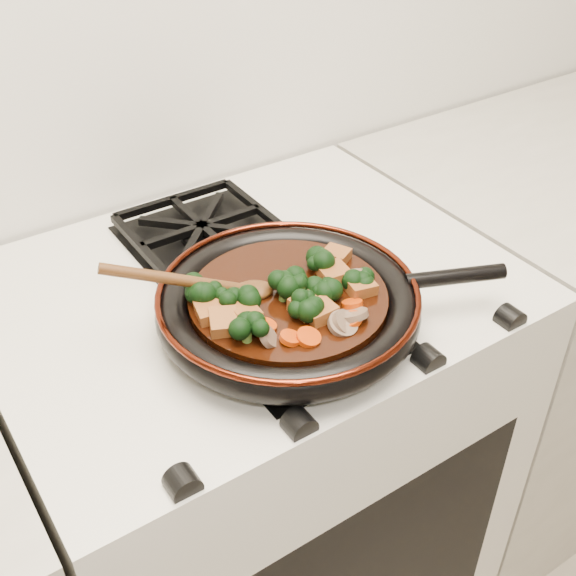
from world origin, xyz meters
TOP-DOWN VIEW (x-y plane):
  - stove at (0.00, 1.69)m, footprint 0.76×0.60m
  - burner_grate_front at (0.00, 1.55)m, footprint 0.23×0.23m
  - burner_grate_back at (0.00, 1.83)m, footprint 0.23×0.23m
  - skillet at (-0.01, 1.56)m, footprint 0.46×0.35m
  - braising_sauce at (-0.01, 1.57)m, footprint 0.26×0.26m
  - tofu_cube_0 at (-0.01, 1.50)m, footprint 0.04×0.04m
  - tofu_cube_1 at (-0.01, 1.52)m, footprint 0.04×0.04m
  - tofu_cube_2 at (-0.08, 1.55)m, footprint 0.04×0.04m
  - tofu_cube_3 at (0.09, 1.59)m, footprint 0.05×0.05m
  - tofu_cube_4 at (0.07, 1.52)m, footprint 0.04×0.04m
  - tofu_cube_5 at (-0.12, 1.58)m, footprint 0.05×0.04m
  - tofu_cube_6 at (0.06, 1.56)m, footprint 0.04×0.05m
  - tofu_cube_7 at (-0.12, 1.55)m, footprint 0.05×0.05m
  - broccoli_floret_0 at (-0.01, 1.56)m, footprint 0.08×0.08m
  - broccoli_floret_1 at (0.03, 1.53)m, footprint 0.09×0.09m
  - broccoli_floret_2 at (-0.02, 1.52)m, footprint 0.09×0.09m
  - broccoli_floret_3 at (0.05, 1.59)m, footprint 0.08×0.08m
  - broccoli_floret_4 at (-0.10, 1.52)m, footprint 0.09×0.09m
  - broccoli_floret_5 at (0.08, 1.52)m, footprint 0.06×0.06m
  - broccoli_floret_6 at (-0.08, 1.58)m, footprint 0.08×0.09m
  - broccoli_floret_7 at (-0.02, 1.56)m, footprint 0.08×0.08m
  - broccoli_floret_8 at (-0.11, 1.61)m, footprint 0.09×0.09m
  - broccoli_floret_9 at (-0.11, 1.62)m, footprint 0.07×0.07m
  - carrot_coin_0 at (-0.06, 1.49)m, footprint 0.03×0.03m
  - carrot_coin_1 at (-0.00, 1.55)m, footprint 0.03×0.03m
  - carrot_coin_2 at (-0.04, 1.48)m, footprint 0.03×0.03m
  - carrot_coin_3 at (0.02, 1.47)m, footprint 0.03×0.03m
  - carrot_coin_4 at (0.04, 1.50)m, footprint 0.03×0.03m
  - carrot_coin_5 at (-0.07, 1.52)m, footprint 0.03×0.03m
  - mushroom_slice_0 at (0.01, 1.47)m, footprint 0.04×0.04m
  - mushroom_slice_1 at (-0.08, 1.50)m, footprint 0.04×0.04m
  - mushroom_slice_2 at (0.03, 1.48)m, footprint 0.04×0.04m
  - mushroom_slice_3 at (0.01, 1.47)m, footprint 0.05×0.05m
  - mushroom_slice_4 at (0.08, 1.54)m, footprint 0.04×0.04m
  - wooden_spoon at (-0.10, 1.61)m, footprint 0.13×0.07m

SIDE VIEW (x-z plane):
  - stove at x=0.00m, z-range 0.00..0.90m
  - burner_grate_front at x=0.00m, z-range 0.90..0.93m
  - burner_grate_back at x=0.00m, z-range 0.90..0.93m
  - skillet at x=-0.01m, z-range 0.92..0.97m
  - braising_sauce at x=-0.01m, z-range 0.94..0.96m
  - carrot_coin_0 at x=-0.06m, z-range 0.96..0.97m
  - carrot_coin_1 at x=0.00m, z-range 0.96..0.97m
  - carrot_coin_2 at x=-0.04m, z-range 0.95..0.97m
  - carrot_coin_3 at x=0.02m, z-range 0.95..0.97m
  - carrot_coin_4 at x=0.04m, z-range 0.96..0.97m
  - carrot_coin_5 at x=-0.07m, z-range 0.96..0.97m
  - mushroom_slice_0 at x=0.01m, z-range 0.95..0.98m
  - mushroom_slice_1 at x=-0.08m, z-range 0.95..0.98m
  - mushroom_slice_2 at x=0.03m, z-range 0.95..0.98m
  - mushroom_slice_3 at x=0.01m, z-range 0.95..0.98m
  - mushroom_slice_4 at x=0.08m, z-range 0.95..0.98m
  - tofu_cube_3 at x=0.09m, z-range 0.96..0.98m
  - tofu_cube_4 at x=0.07m, z-range 0.96..0.98m
  - tofu_cube_1 at x=-0.01m, z-range 0.96..0.98m
  - tofu_cube_5 at x=-0.12m, z-range 0.96..0.98m
  - tofu_cube_2 at x=-0.08m, z-range 0.95..0.98m
  - tofu_cube_0 at x=-0.01m, z-range 0.95..0.98m
  - tofu_cube_7 at x=-0.12m, z-range 0.95..0.98m
  - broccoli_floret_5 at x=0.08m, z-range 0.94..0.99m
  - tofu_cube_6 at x=0.06m, z-range 0.95..0.98m
  - broccoli_floret_8 at x=-0.11m, z-range 0.94..1.00m
  - broccoli_floret_6 at x=-0.08m, z-range 0.94..1.00m
  - broccoli_floret_1 at x=0.03m, z-range 0.94..1.00m
  - broccoli_floret_9 at x=-0.11m, z-range 0.94..1.00m
  - broccoli_floret_4 at x=-0.10m, z-range 0.94..1.00m
  - broccoli_floret_2 at x=-0.02m, z-range 0.94..1.00m
  - broccoli_floret_7 at x=-0.02m, z-range 0.93..1.01m
  - broccoli_floret_3 at x=0.05m, z-range 0.94..1.00m
  - broccoli_floret_0 at x=-0.01m, z-range 0.94..1.00m
  - wooden_spoon at x=-0.10m, z-range 0.88..1.08m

